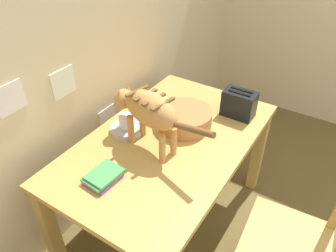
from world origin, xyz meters
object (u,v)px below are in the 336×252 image
magazine (184,111)px  wooden_chair_near (295,242)px  coffee_mug (127,121)px  toaster (239,104)px  book_stack (103,177)px  wicker_basket (185,118)px  dining_table (168,152)px  saucer_bowl (127,129)px  cat (148,110)px

magazine → wooden_chair_near: size_ratio=0.30×
wooden_chair_near → coffee_mug: bearing=85.1°
toaster → book_stack: bearing=159.4°
coffee_mug → wooden_chair_near: (-0.01, -1.05, -0.34)m
coffee_mug → magazine: bearing=-26.5°
magazine → wicker_basket: (-0.13, -0.08, 0.05)m
magazine → wooden_chair_near: bearing=-123.4°
dining_table → magazine: 0.32m
saucer_bowl → coffee_mug: size_ratio=1.61×
saucer_bowl → wicker_basket: (0.23, -0.26, 0.04)m
wicker_basket → toaster: (0.28, -0.23, 0.03)m
saucer_bowl → toaster: bearing=-43.7°
toaster → wooden_chair_near: (-0.52, -0.57, -0.36)m
magazine → book_stack: bearing=167.3°
wicker_basket → coffee_mug: bearing=131.6°
wicker_basket → wooden_chair_near: 0.89m
dining_table → wicker_basket: wicker_basket is taller
magazine → wicker_basket: bearing=-158.2°
dining_table → wicker_basket: bearing=-2.7°
coffee_mug → wooden_chair_near: wooden_chair_near is taller
dining_table → cat: cat is taller
dining_table → wooden_chair_near: bearing=-94.5°
coffee_mug → wicker_basket: (0.23, -0.26, -0.02)m
book_stack → coffee_mug: bearing=21.6°
saucer_bowl → dining_table: bearing=-76.9°
coffee_mug → book_stack: 0.42m
book_stack → wooden_chair_near: bearing=-67.3°
saucer_bowl → coffee_mug: 0.06m
cat → book_stack: cat is taller
cat → wooden_chair_near: size_ratio=0.71×
dining_table → wooden_chair_near: 0.83m
wicker_basket → book_stack: bearing=170.1°
magazine → wooden_chair_near: (-0.37, -0.87, -0.27)m
saucer_bowl → magazine: saucer_bowl is taller
cat → wicker_basket: cat is taller
coffee_mug → wooden_chair_near: 1.11m
dining_table → cat: (-0.10, 0.06, 0.33)m
cat → toaster: bearing=-17.4°
book_stack → wooden_chair_near: size_ratio=0.20×
dining_table → magazine: (0.30, 0.07, 0.09)m
cat → saucer_bowl: cat is taller
dining_table → wicker_basket: (0.18, -0.01, 0.14)m
coffee_mug → magazine: coffee_mug is taller
coffee_mug → cat: bearing=-102.1°
toaster → magazine: bearing=115.8°
dining_table → book_stack: 0.46m
dining_table → wooden_chair_near: size_ratio=1.47×
saucer_bowl → wooden_chair_near: bearing=-90.3°
wicker_basket → dining_table: bearing=177.3°
saucer_bowl → toaster: 0.71m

